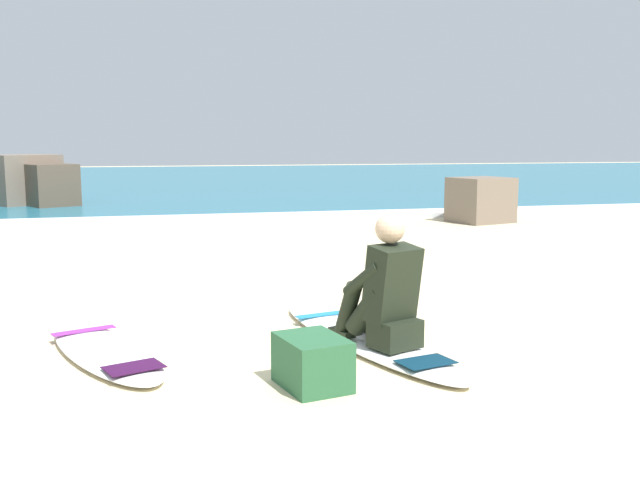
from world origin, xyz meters
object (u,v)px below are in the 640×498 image
(surfer_seated, at_px, (384,295))
(beach_bag, at_px, (312,362))
(shoreline_rock, at_px, (481,200))
(surfboard_spare_near, at_px, (105,351))
(surfboard_main, at_px, (365,338))

(surfer_seated, height_order, beach_bag, surfer_seated)
(shoreline_rock, xyz_separation_m, beach_bag, (-5.24, -8.16, -0.26))
(surfboard_spare_near, distance_m, shoreline_rock, 9.69)
(surfboard_main, height_order, surfboard_spare_near, same)
(surfboard_main, height_order, shoreline_rock, shoreline_rock)
(surfboard_spare_near, xyz_separation_m, shoreline_rock, (6.52, 7.16, 0.39))
(surfboard_main, distance_m, beach_bag, 1.06)
(surfboard_main, relative_size, shoreline_rock, 2.48)
(surfer_seated, distance_m, beach_bag, 0.92)
(beach_bag, bearing_deg, surfboard_main, 54.21)
(surfboard_main, distance_m, surfer_seated, 0.50)
(surfer_seated, relative_size, surfboard_spare_near, 0.50)
(surfboard_main, bearing_deg, beach_bag, -125.79)
(surfer_seated, xyz_separation_m, shoreline_rock, (4.57, 7.59, -0.01))
(surfer_seated, height_order, shoreline_rock, surfer_seated)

